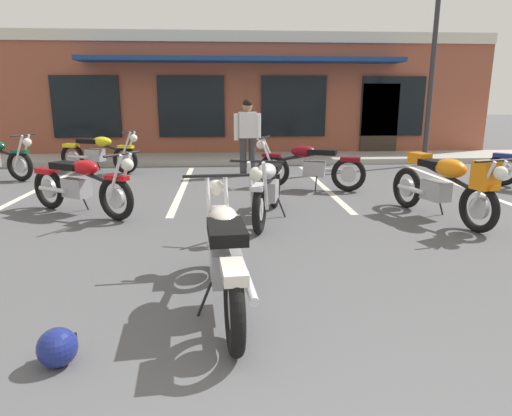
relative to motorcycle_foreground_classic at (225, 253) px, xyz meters
The scene contains 13 objects.
ground_plane 1.36m from the motorcycle_foreground_classic, 63.39° to the left, with size 80.00×80.00×0.00m, color #515154.
sidewalk_kerb 8.89m from the motorcycle_foreground_classic, 86.31° to the left, with size 22.00×1.80×0.14m, color #A8A59E.
brick_storefront_building 12.83m from the motorcycle_foreground_classic, 87.43° to the left, with size 14.66×6.97×3.51m.
painted_stall_lines 5.32m from the motorcycle_foreground_classic, 83.81° to the left, with size 8.37×4.80×0.01m.
motorcycle_foreground_classic is the anchor object (origin of this frame).
motorcycle_red_sportbike 3.97m from the motorcycle_foreground_classic, 38.47° to the left, with size 0.93×2.06×0.98m.
motorcycle_black_cruiser 5.11m from the motorcycle_foreground_classic, 71.63° to the left, with size 2.01×1.06×0.98m.
motorcycle_blue_standard 3.83m from the motorcycle_foreground_classic, 123.53° to the left, with size 1.85×1.38×0.98m.
motorcycle_green_cafe_racer 2.78m from the motorcycle_foreground_classic, 77.18° to the left, with size 0.85×2.07×0.98m.
motorcycle_orange_scrambler 7.75m from the motorcycle_foreground_classic, 112.01° to the left, with size 2.01×1.07×0.98m.
person_in_black_shirt 6.53m from the motorcycle_foreground_classic, 85.32° to the left, with size 0.61×0.31×1.68m.
helmet_on_pavement 1.41m from the motorcycle_foreground_classic, 143.27° to the right, with size 0.26×0.26×0.26m.
parking_lot_lamp_post 9.69m from the motorcycle_foreground_classic, 55.93° to the left, with size 0.24×0.76×5.20m.
Camera 1 is at (-0.56, -0.98, 1.71)m, focal length 31.66 mm.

